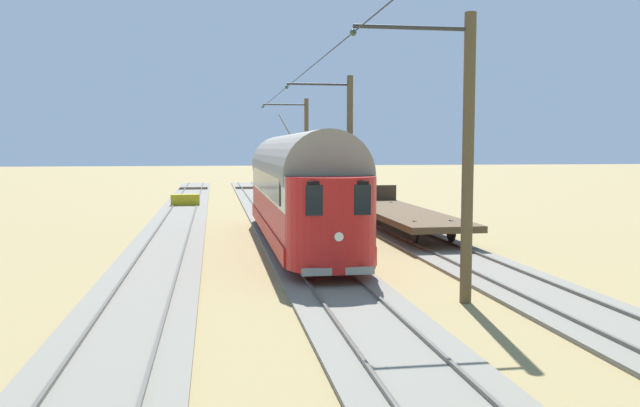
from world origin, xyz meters
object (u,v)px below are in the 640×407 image
at_px(vintage_streetcar, 297,187).
at_px(flatcar_adjacent, 401,213).
at_px(switch_stand, 377,199).
at_px(catenary_pole_foreground, 305,150).
at_px(catenary_pole_mid_near, 348,150).
at_px(catenary_pole_mid_far, 465,153).
at_px(track_end_bumper, 185,201).

bearing_deg(vintage_streetcar, flatcar_adjacent, -149.29).
xyz_separation_m(vintage_streetcar, switch_stand, (-6.40, -12.93, -1.56)).
xyz_separation_m(catenary_pole_foreground, switch_stand, (-3.67, 4.72, -2.94)).
bearing_deg(catenary_pole_foreground, catenary_pole_mid_near, 90.00).
bearing_deg(vintage_streetcar, switch_stand, -116.34).
relative_size(vintage_streetcar, switch_stand, 14.09).
xyz_separation_m(catenary_pole_mid_near, catenary_pole_mid_far, (0.00, 14.01, 0.00)).
height_order(vintage_streetcar, flatcar_adjacent, vintage_streetcar).
relative_size(catenary_pole_mid_near, track_end_bumper, 3.86).
bearing_deg(flatcar_adjacent, catenary_pole_mid_far, 80.33).
xyz_separation_m(vintage_streetcar, flatcar_adjacent, (-5.01, -2.97, -1.40)).
distance_m(flatcar_adjacent, switch_stand, 10.05).
bearing_deg(switch_stand, catenary_pole_mid_near, 68.44).
bearing_deg(catenary_pole_mid_near, flatcar_adjacent, 163.70).
xyz_separation_m(vintage_streetcar, catenary_pole_foreground, (-2.73, -17.65, 1.38)).
relative_size(catenary_pole_foreground, catenary_pole_mid_far, 1.00).
xyz_separation_m(flatcar_adjacent, catenary_pole_mid_far, (2.28, 13.35, 2.78)).
bearing_deg(track_end_bumper, catenary_pole_mid_near, 119.05).
distance_m(vintage_streetcar, catenary_pole_foreground, 17.92).
xyz_separation_m(flatcar_adjacent, switch_stand, (-1.39, -9.96, -0.16)).
bearing_deg(catenary_pole_foreground, catenary_pole_mid_far, 90.00).
relative_size(flatcar_adjacent, catenary_pole_mid_far, 1.77).
xyz_separation_m(catenary_pole_mid_near, switch_stand, (-3.67, -9.29, -2.94)).
bearing_deg(catenary_pole_foreground, track_end_bumper, 0.60).
bearing_deg(flatcar_adjacent, catenary_pole_foreground, -81.19).
xyz_separation_m(switch_stand, track_end_bumper, (11.41, -4.64, -0.30)).
bearing_deg(flatcar_adjacent, switch_stand, -97.98).
bearing_deg(switch_stand, catenary_pole_foreground, -52.15).
height_order(catenary_pole_foreground, switch_stand, catenary_pole_foreground).
bearing_deg(catenary_pole_mid_far, switch_stand, -98.95).
bearing_deg(flatcar_adjacent, track_end_bumper, -55.55).
distance_m(catenary_pole_mid_near, track_end_bumper, 16.26).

